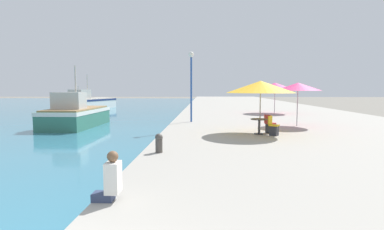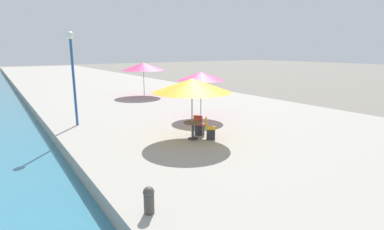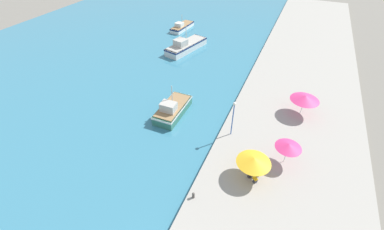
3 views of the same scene
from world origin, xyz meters
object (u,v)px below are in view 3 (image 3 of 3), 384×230
fishing_boat_near (172,109)px  cafe_umbrella_white (289,146)px  cafe_table (250,173)px  lamppost (233,113)px  cafe_umbrella_striped (305,98)px  cafe_chair_left (255,180)px  fishing_boat_far (182,27)px  mooring_bollard (193,195)px  fishing_boat_mid (186,46)px  cafe_umbrella_pink (254,160)px  cafe_chair_right (257,174)px

fishing_boat_near → cafe_umbrella_white: bearing=-11.8°
cafe_table → lamppost: 6.80m
cafe_umbrella_striped → cafe_chair_left: bearing=-103.1°
cafe_chair_left → fishing_boat_near: bearing=-85.6°
fishing_boat_far → mooring_bollard: size_ratio=11.01×
fishing_boat_mid → fishing_boat_far: size_ratio=1.36×
fishing_boat_near → cafe_umbrella_pink: fishing_boat_near is taller
cafe_umbrella_pink → lamppost: size_ratio=0.72×
fishing_boat_near → mooring_bollard: (7.57, -10.76, 0.02)m
cafe_umbrella_white → cafe_umbrella_striped: (0.81, 9.22, 0.11)m
cafe_umbrella_striped → cafe_table: size_ratio=4.42×
cafe_umbrella_pink → cafe_umbrella_striped: cafe_umbrella_striped is taller
fishing_boat_near → cafe_chair_left: 14.09m
fishing_boat_mid → cafe_umbrella_pink: fishing_boat_mid is taller
fishing_boat_near → fishing_boat_far: size_ratio=0.89×
cafe_umbrella_pink → cafe_umbrella_white: size_ratio=1.25×
cafe_umbrella_white → cafe_chair_left: 4.82m
cafe_table → cafe_chair_left: cafe_chair_left is taller
fishing_boat_far → cafe_chair_left: fishing_boat_far is taller
cafe_chair_left → mooring_bollard: bearing=-17.0°
lamppost → cafe_chair_right: bearing=-50.0°
cafe_umbrella_pink → cafe_chair_right: size_ratio=3.63×
cafe_umbrella_white → cafe_chair_right: bearing=-126.5°
mooring_bollard → fishing_boat_mid: bearing=115.7°
cafe_chair_right → mooring_bollard: size_ratio=1.39×
cafe_chair_right → lamppost: lamppost is taller
fishing_boat_far → cafe_table: size_ratio=9.00×
fishing_boat_near → fishing_boat_mid: fishing_boat_mid is taller
fishing_boat_far → cafe_umbrella_pink: (23.72, -34.50, 2.15)m
cafe_umbrella_white → cafe_umbrella_striped: cafe_umbrella_striped is taller
fishing_boat_mid → cafe_chair_left: 31.72m
fishing_boat_mid → cafe_table: fishing_boat_mid is taller
cafe_umbrella_striped → lamppost: lamppost is taller
fishing_boat_far → mooring_bollard: (19.49, -39.02, 0.24)m
fishing_boat_far → cafe_umbrella_striped: size_ratio=2.04×
fishing_boat_near → lamppost: (8.24, -1.18, 2.77)m
fishing_boat_near → cafe_chair_left: (12.32, -6.83, -0.00)m
fishing_boat_mid → cafe_umbrella_white: size_ratio=3.72×
fishing_boat_mid → cafe_umbrella_striped: (21.96, -12.45, 2.02)m
cafe_umbrella_white → cafe_chair_right: cafe_umbrella_white is taller
cafe_umbrella_white → cafe_table: bearing=-129.8°
fishing_boat_near → lamppost: size_ratio=1.40×
lamppost → mooring_bollard: bearing=-94.0°
mooring_bollard → lamppost: 9.98m
fishing_boat_mid → cafe_umbrella_pink: 30.99m
fishing_boat_far → cafe_umbrella_white: size_ratio=2.73×
cafe_table → cafe_chair_left: bearing=-33.4°
fishing_boat_far → cafe_table: bearing=-50.5°
cafe_chair_right → mooring_bollard: bearing=-78.2°
cafe_table → mooring_bollard: (-4.15, -4.32, -0.18)m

